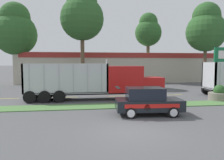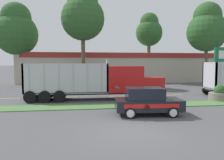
{
  "view_description": "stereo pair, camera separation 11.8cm",
  "coord_description": "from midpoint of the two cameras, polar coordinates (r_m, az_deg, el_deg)",
  "views": [
    {
      "loc": [
        -2.48,
        -10.12,
        3.3
      ],
      "look_at": [
        0.06,
        7.2,
        1.94
      ],
      "focal_mm": 35.0,
      "sensor_mm": 36.0,
      "label": 1
    },
    {
      "loc": [
        -2.36,
        -10.14,
        3.3
      ],
      "look_at": [
        0.06,
        7.2,
        1.94
      ],
      "focal_mm": 35.0,
      "sensor_mm": 36.0,
      "label": 2
    }
  ],
  "objects": [
    {
      "name": "rally_car",
      "position": [
        14.14,
        8.98,
        -5.42
      ],
      "size": [
        4.3,
        2.23,
        1.79
      ],
      "color": "black",
      "rests_on": "ground_plane"
    },
    {
      "name": "centre_line_6",
      "position": [
        23.53,
        15.04,
        -3.78
      ],
      "size": [
        2.4,
        0.14,
        0.01
      ],
      "primitive_type": "cube",
      "color": "yellow",
      "rests_on": "ground_plane"
    },
    {
      "name": "tree_behind_right",
      "position": [
        33.06,
        -7.92,
        16.6
      ],
      "size": [
        6.27,
        6.27,
        14.41
      ],
      "color": "brown",
      "rests_on": "ground_plane"
    },
    {
      "name": "tree_behind_centre",
      "position": [
        34.54,
        23.25,
        12.33
      ],
      "size": [
        5.55,
        5.55,
        11.89
      ],
      "color": "brown",
      "rests_on": "ground_plane"
    },
    {
      "name": "tree_behind_left",
      "position": [
        37.28,
        -23.99,
        11.84
      ],
      "size": [
        6.43,
        6.43,
        12.55
      ],
      "color": "brown",
      "rests_on": "ground_plane"
    },
    {
      "name": "store_building_backdrop",
      "position": [
        41.42,
        1.11,
        3.34
      ],
      "size": [
        33.85,
        12.1,
        5.02
      ],
      "color": "#BCB29E",
      "rests_on": "ground_plane"
    },
    {
      "name": "tree_behind_far_right",
      "position": [
        37.77,
        9.36,
        12.6
      ],
      "size": [
        4.41,
        4.41,
        11.66
      ],
      "color": "brown",
      "rests_on": "ground_plane"
    },
    {
      "name": "centre_line_5",
      "position": [
        21.96,
        1.96,
        -4.2
      ],
      "size": [
        2.4,
        0.14,
        0.01
      ],
      "primitive_type": "cube",
      "color": "yellow",
      "rests_on": "ground_plane"
    },
    {
      "name": "centre_line_4",
      "position": [
        21.67,
        -12.28,
        -4.42
      ],
      "size": [
        2.4,
        0.14,
        0.01
      ],
      "primitive_type": "cube",
      "color": "yellow",
      "rests_on": "ground_plane"
    },
    {
      "name": "grass_verge",
      "position": [
        16.85,
        0.08,
        -6.76
      ],
      "size": [
        120.0,
        2.02,
        0.06
      ],
      "primitive_type": "cube",
      "color": "#517F42",
      "rests_on": "ground_plane"
    },
    {
      "name": "stone_planter",
      "position": [
        21.56,
        26.05,
        -3.46
      ],
      "size": [
        1.84,
        1.84,
        1.39
      ],
      "color": "gray",
      "rests_on": "ground_plane"
    },
    {
      "name": "centre_line_7",
      "position": [
        26.13,
        25.99,
        -3.27
      ],
      "size": [
        2.4,
        0.14,
        0.01
      ],
      "primitive_type": "cube",
      "color": "yellow",
      "rests_on": "ground_plane"
    },
    {
      "name": "centre_line_3",
      "position": [
        22.69,
        -26.05,
        -4.38
      ],
      "size": [
        2.4,
        0.14,
        0.01
      ],
      "primitive_type": "cube",
      "color": "yellow",
      "rests_on": "ground_plane"
    },
    {
      "name": "ground_plane",
      "position": [
        10.92,
        4.99,
        -13.16
      ],
      "size": [
        600.0,
        600.0,
        0.0
      ],
      "primitive_type": "plane",
      "color": "#515154"
    },
    {
      "name": "dump_truck_lead",
      "position": [
        19.95,
        -1.23,
        -0.53
      ],
      "size": [
        12.4,
        2.58,
        3.64
      ],
      "color": "black",
      "rests_on": "ground_plane"
    }
  ]
}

